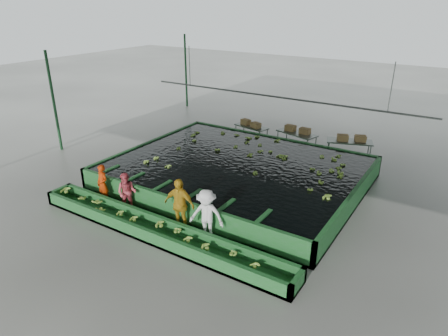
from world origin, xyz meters
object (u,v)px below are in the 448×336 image
Objects in this scene: box_stack_mid at (297,132)px; worker_d at (207,215)px; worker_b at (127,192)px; sorting_trough at (157,231)px; box_stack_left at (251,126)px; box_stack_right at (351,141)px; worker_a at (103,184)px; packing_table_mid at (296,141)px; packing_table_right at (349,150)px; flotation_tank at (237,172)px; worker_c at (179,205)px; packing_table_left at (251,134)px.

worker_d is at bearing -84.76° from box_stack_mid.
worker_b is 1.11× the size of box_stack_mid.
box_stack_left reaches higher than sorting_trough.
worker_a is at bearing -125.23° from box_stack_right.
box_stack_right reaches higher than packing_table_mid.
packing_table_right is at bearing -158.43° from box_stack_right.
packing_table_right is at bearing 3.43° from packing_table_mid.
box_stack_right is at bearing 1.94° from box_stack_left.
worker_a is at bearing -112.93° from box_stack_mid.
flotation_tank is 5.30× the size of worker_c.
worker_b reaches higher than sorting_trough.
worker_b reaches higher than packing_table_left.
worker_c is (0.35, -4.30, 0.49)m from flotation_tank.
packing_table_right reaches higher than sorting_trough.
worker_d is (1.10, 0.00, -0.06)m from worker_c.
sorting_trough is at bearing -93.40° from packing_table_mid.
box_stack_left is at bearing 96.07° from worker_d.
sorting_trough is 4.74× the size of packing_table_right.
sorting_trough is 7.70× the size of box_stack_left.
box_stack_left is (-0.04, -0.02, 0.43)m from packing_table_left.
packing_table_left is at bearing 95.81° from worker_d.
flotation_tank is at bearing -122.35° from packing_table_right.
sorting_trough is at bearing -107.87° from box_stack_right.
worker_b is (-2.09, -4.30, 0.30)m from flotation_tank.
packing_table_mid is (-0.85, 9.26, -0.41)m from worker_d.
packing_table_left is 1.40× the size of box_stack_mid.
worker_a reaches higher than worker_b.
sorting_trough is 10.28m from packing_table_left.
box_stack_right is (3.30, 5.14, 0.51)m from flotation_tank.
box_stack_mid is (2.68, 9.35, 0.20)m from worker_b.
worker_a reaches higher than packing_table_mid.
worker_d is at bearing -71.42° from flotation_tank.
worker_c is at bearing -91.48° from box_stack_mid.
worker_b is 9.28m from packing_table_left.
packing_table_left is at bearing -178.21° from box_stack_right.
worker_c is 1.07× the size of worker_d.
sorting_trough is at bearing -45.49° from worker_b.
packing_table_mid is 1.55× the size of box_stack_mid.
worker_b is at bearing -105.99° from box_stack_mid.
packing_table_mid is at bearing -83.00° from box_stack_mid.
worker_b is 1.12× the size of box_stack_right.
worker_a is 0.86× the size of worker_d.
sorting_trough is 5.65× the size of worker_d.
box_stack_right is at bearing 57.30° from flotation_tank.
worker_a is at bearing -98.10° from packing_table_left.
box_stack_right reaches higher than flotation_tank.
packing_table_mid is at bearing 83.13° from flotation_tank.
flotation_tank is 5.40m from box_stack_left.
worker_b is 0.71× the size of packing_table_right.
worker_a is 4.81m from worker_d.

